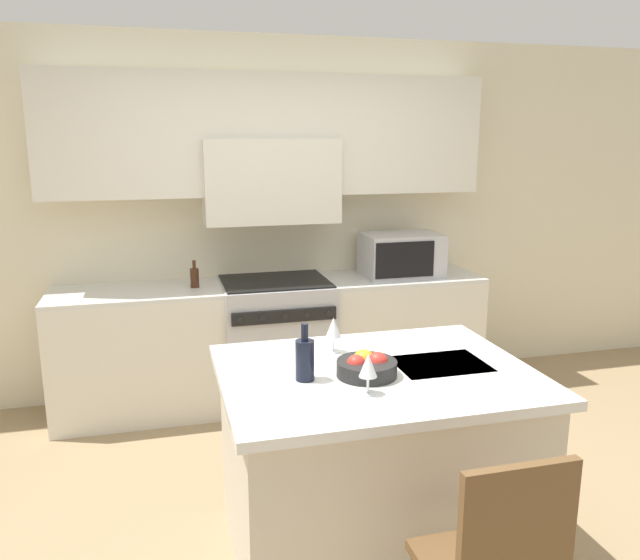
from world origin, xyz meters
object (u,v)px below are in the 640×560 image
fruit_bowl (367,366)px  wine_bottle (305,359)px  microwave (401,255)px  wine_glass_near (368,367)px  wine_glass_far (333,329)px  oil_bottle_on_counter (195,277)px  range_stove (276,341)px

fruit_bowl → wine_bottle: bearing=176.2°
microwave → wine_glass_near: microwave is taller
wine_bottle → wine_glass_far: 0.39m
wine_glass_near → wine_glass_far: size_ratio=1.00×
wine_glass_near → wine_glass_far: (0.00, 0.54, 0.00)m
oil_bottle_on_counter → wine_glass_near: bearing=-75.1°
oil_bottle_on_counter → wine_glass_far: bearing=-70.3°
wine_glass_far → fruit_bowl: (0.06, -0.34, -0.08)m
range_stove → oil_bottle_on_counter: size_ratio=4.76×
wine_glass_far → range_stove: bearing=89.8°
fruit_bowl → oil_bottle_on_counter: (-0.63, 1.94, 0.02)m
range_stove → wine_glass_near: wine_glass_near is taller
fruit_bowl → oil_bottle_on_counter: oil_bottle_on_counter is taller
microwave → wine_glass_near: 2.37m
wine_glass_near → fruit_bowl: (0.06, 0.20, -0.08)m
microwave → range_stove: bearing=-178.9°
microwave → fruit_bowl: 2.16m
wine_glass_far → oil_bottle_on_counter: size_ratio=0.89×
range_stove → fruit_bowl: fruit_bowl is taller
range_stove → fruit_bowl: bearing=-88.5°
wine_bottle → wine_glass_far: bearing=55.5°
fruit_bowl → microwave: bearing=64.1°
range_stove → wine_bottle: bearing=-96.8°
microwave → oil_bottle_on_counter: size_ratio=2.99×
oil_bottle_on_counter → range_stove: bearing=-1.5°
range_stove → wine_glass_near: bearing=-90.3°
range_stove → wine_bottle: 2.00m
wine_bottle → fruit_bowl: (0.28, -0.02, -0.05)m
range_stove → oil_bottle_on_counter: bearing=178.5°
range_stove → wine_glass_far: (-0.01, -1.58, 0.57)m
wine_glass_near → oil_bottle_on_counter: (-0.57, 2.14, -0.05)m
range_stove → wine_bottle: (-0.23, -1.91, 0.55)m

